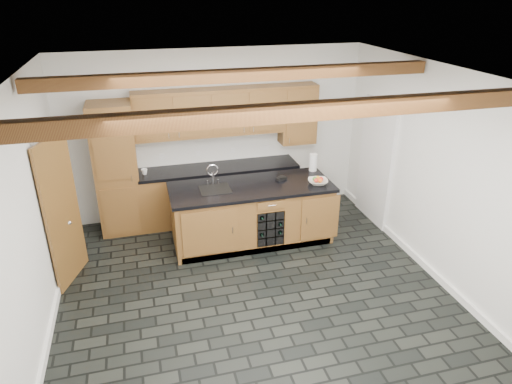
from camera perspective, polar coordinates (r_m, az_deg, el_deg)
ground at (r=6.16m, az=-0.25°, el=-12.20°), size 5.00×5.00×0.00m
room_shell at (r=5.85m, az=-2.41°, el=2.83°), size 5.01×5.00×5.00m
back_cabinetry at (r=7.57m, az=-7.34°, el=3.36°), size 3.65×0.62×2.20m
island at (r=7.04m, az=-0.50°, el=-2.71°), size 2.48×0.96×0.93m
faucet at (r=6.77m, az=-5.19°, el=0.69°), size 0.45×0.40×0.34m
kitchen_scale at (r=7.07m, az=3.20°, el=1.73°), size 0.19×0.15×0.05m
fruit_bowl at (r=6.96m, az=7.74°, el=1.28°), size 0.36×0.36×0.07m
fruit_cluster at (r=6.95m, az=7.76°, el=1.57°), size 0.16×0.17×0.07m
paper_towel at (r=7.43m, az=7.15°, el=3.70°), size 0.12×0.12×0.28m
mug at (r=7.47m, az=-13.78°, el=2.48°), size 0.12×0.12×0.09m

